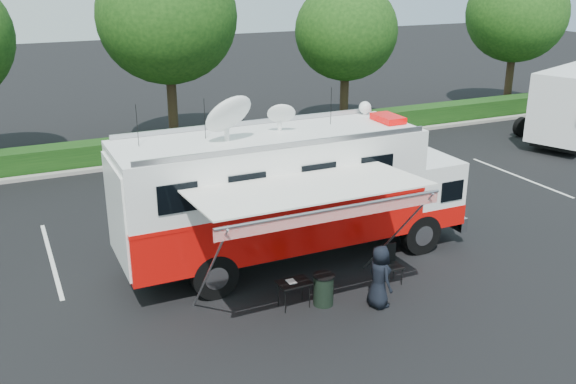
# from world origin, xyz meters

# --- Properties ---
(ground_plane) EXTENTS (120.00, 120.00, 0.00)m
(ground_plane) POSITION_xyz_m (0.00, 0.00, 0.00)
(ground_plane) COLOR black
(ground_plane) RESTS_ON ground
(back_border) EXTENTS (60.00, 6.14, 8.87)m
(back_border) POSITION_xyz_m (1.14, 12.90, 5.00)
(back_border) COLOR #9E998E
(back_border) RESTS_ON ground_plane
(stall_lines) EXTENTS (24.12, 5.50, 0.01)m
(stall_lines) POSITION_xyz_m (-0.50, 3.00, 0.00)
(stall_lines) COLOR silver
(stall_lines) RESTS_ON ground_plane
(command_truck) EXTENTS (10.12, 2.78, 4.86)m
(command_truck) POSITION_xyz_m (-0.09, -0.00, 2.08)
(command_truck) COLOR black
(command_truck) RESTS_ON ground_plane
(awning) EXTENTS (5.52, 2.84, 3.33)m
(awning) POSITION_xyz_m (-0.99, -2.89, 3.13)
(awning) COLOR white
(awning) RESTS_ON ground_plane
(person) EXTENTS (0.56, 0.82, 1.64)m
(person) POSITION_xyz_m (0.71, -3.38, 0.00)
(person) COLOR black
(person) RESTS_ON ground_plane
(folding_table) EXTENTS (0.83, 0.60, 0.69)m
(folding_table) POSITION_xyz_m (-1.24, -2.51, 0.64)
(folding_table) COLOR black
(folding_table) RESTS_ON ground_plane
(folding_chair) EXTENTS (0.52, 0.54, 1.06)m
(folding_chair) POSITION_xyz_m (1.69, -2.37, 0.63)
(folding_chair) COLOR black
(folding_chair) RESTS_ON ground_plane
(trash_bin) EXTENTS (0.55, 0.55, 0.83)m
(trash_bin) POSITION_xyz_m (-0.51, -2.72, 0.42)
(trash_bin) COLOR black
(trash_bin) RESTS_ON ground_plane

